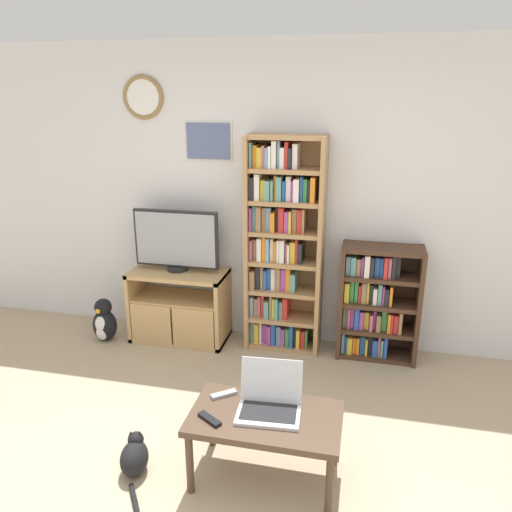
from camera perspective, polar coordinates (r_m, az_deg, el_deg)
wall_back at (r=4.34m, az=3.24°, el=6.59°), size 6.95×0.09×2.60m
tv_stand at (r=4.62m, az=-8.79°, el=-5.64°), size 0.86×0.43×0.66m
television at (r=4.45m, az=-9.11°, el=1.76°), size 0.76×0.18×0.55m
bookshelf_tall at (r=4.26m, az=2.92°, el=1.10°), size 0.65×0.31×1.86m
bookshelf_short at (r=4.35m, az=13.42°, el=-5.18°), size 0.66×0.31×0.99m
coffee_table at (r=3.01m, az=1.08°, el=-18.53°), size 0.87×0.50×0.43m
laptop at (r=2.99m, az=1.59°, el=-16.06°), size 0.38×0.32×0.27m
remote_near_laptop at (r=3.14m, az=-3.70°, el=-15.49°), size 0.15×0.13×0.02m
remote_far_from_laptop at (r=2.94m, az=-5.33°, el=-18.06°), size 0.16×0.12×0.02m
cat at (r=3.30m, az=-13.69°, el=-21.38°), size 0.29×0.46×0.24m
penguin_figurine at (r=4.79m, az=-16.97°, el=-7.22°), size 0.22×0.20×0.41m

